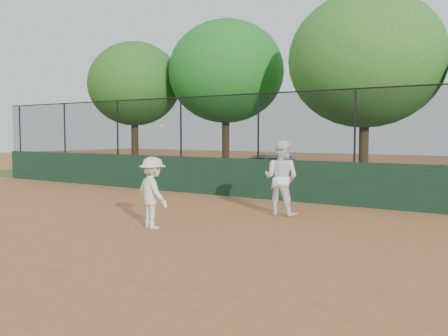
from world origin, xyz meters
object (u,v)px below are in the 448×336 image
Objects in this scene: parked_car at (280,171)px; tree_1 at (226,72)px; player_main at (153,193)px; tree_2 at (365,60)px; player_second at (281,178)px; tree_0 at (134,84)px.

tree_1 reaches higher than parked_car.
tree_1 reaches higher than player_main.
tree_2 is (0.84, 10.94, 3.98)m from player_main.
player_second reaches higher than parked_car.
tree_2 is at bearing -47.39° from parked_car.
tree_1 is at bearing 37.30° from parked_car.
player_main is at bearing 61.73° from player_second.
tree_2 is at bearing 85.60° from player_main.
tree_0 is (-12.09, 7.50, 3.52)m from player_second.
tree_2 reaches higher than tree_1.
tree_0 is at bearing -177.92° from tree_2.
player_main is at bearing -94.40° from tree_2.
player_main is at bearing 173.14° from parked_car.
parked_car is at bearing -122.51° from tree_2.
player_second is at bearing -167.26° from parked_car.
parked_car is 5.45m from tree_2.
parked_car is 1.81× the size of player_main.
tree_0 is (-10.65, 10.52, 3.67)m from player_main.
player_second is at bearing -85.74° from tree_2.
tree_2 is at bearing -88.66° from player_second.
player_second is 3.34m from player_main.
tree_0 is at bearing 135.37° from player_main.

